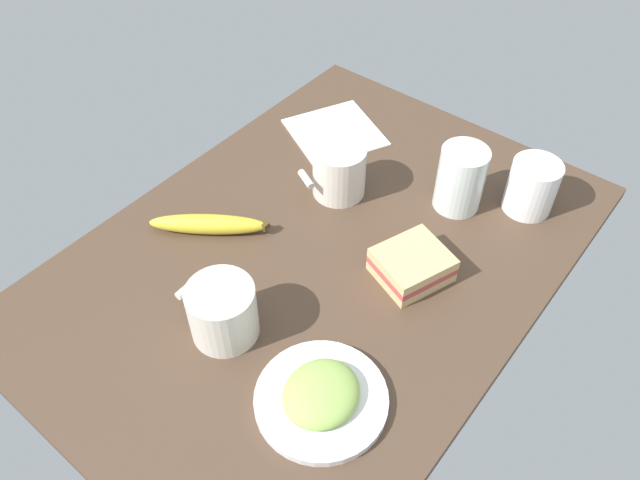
# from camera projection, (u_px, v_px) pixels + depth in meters

# --- Properties ---
(tabletop) EXTENTS (0.90, 0.64, 0.02)m
(tabletop) POSITION_uv_depth(u_px,v_px,m) (320.00, 257.00, 0.99)
(tabletop) COLOR #4C3828
(tabletop) RESTS_ON ground
(plate_of_food) EXTENTS (0.17, 0.17, 0.04)m
(plate_of_food) POSITION_uv_depth(u_px,v_px,m) (321.00, 397.00, 0.79)
(plate_of_food) COLOR white
(plate_of_food) RESTS_ON tabletop
(coffee_mug_black) EXTENTS (0.11, 0.09, 0.09)m
(coffee_mug_black) POSITION_uv_depth(u_px,v_px,m) (339.00, 170.00, 1.04)
(coffee_mug_black) COLOR silver
(coffee_mug_black) RESTS_ON tabletop
(coffee_mug_milky) EXTENTS (0.09, 0.12, 0.09)m
(coffee_mug_milky) POSITION_uv_depth(u_px,v_px,m) (222.00, 311.00, 0.85)
(coffee_mug_milky) COLOR silver
(coffee_mug_milky) RESTS_ON tabletop
(coffee_mug_spare) EXTENTS (0.10, 0.08, 0.09)m
(coffee_mug_spare) POSITION_uv_depth(u_px,v_px,m) (532.00, 186.00, 1.02)
(coffee_mug_spare) COLOR white
(coffee_mug_spare) RESTS_ON tabletop
(sandwich_main) EXTENTS (0.13, 0.12, 0.04)m
(sandwich_main) POSITION_uv_depth(u_px,v_px,m) (412.00, 265.00, 0.93)
(sandwich_main) COLOR #DBB77A
(sandwich_main) RESTS_ON tabletop
(glass_of_milk) EXTENTS (0.08, 0.08, 0.11)m
(glass_of_milk) POSITION_uv_depth(u_px,v_px,m) (460.00, 182.00, 1.02)
(glass_of_milk) COLOR silver
(glass_of_milk) RESTS_ON tabletop
(banana) EXTENTS (0.14, 0.17, 0.03)m
(banana) POSITION_uv_depth(u_px,v_px,m) (209.00, 224.00, 1.00)
(banana) COLOR yellow
(banana) RESTS_ON tabletop
(paper_napkin) EXTENTS (0.21, 0.21, 0.00)m
(paper_napkin) POSITION_uv_depth(u_px,v_px,m) (335.00, 132.00, 1.19)
(paper_napkin) COLOR white
(paper_napkin) RESTS_ON tabletop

